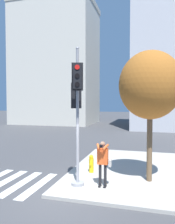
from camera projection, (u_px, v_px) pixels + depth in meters
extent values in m
plane|color=#424244|center=(61.00, 194.00, 7.90)|extent=(160.00, 160.00, 0.00)
cube|color=#ADA89E|center=(158.00, 172.00, 10.33)|extent=(8.00, 8.00, 0.12)
cube|color=silver|center=(38.00, 185.00, 8.79)|extent=(0.39, 2.92, 0.01)
cube|color=silver|center=(22.00, 183.00, 8.99)|extent=(0.39, 2.92, 0.01)
cube|color=silver|center=(5.00, 181.00, 9.20)|extent=(0.39, 2.92, 0.01)
cylinder|color=#939399|center=(78.00, 183.00, 8.47)|extent=(0.50, 0.50, 0.12)
cylinder|color=#939399|center=(78.00, 116.00, 8.37)|extent=(0.11, 0.11, 5.10)
sphere|color=#939399|center=(77.00, 48.00, 8.27)|extent=(0.12, 0.12, 0.12)
cylinder|color=#939399|center=(77.00, 95.00, 8.56)|extent=(0.19, 0.31, 0.05)
cube|color=black|center=(76.00, 96.00, 8.83)|extent=(0.38, 0.35, 0.90)
cube|color=black|center=(76.00, 96.00, 8.70)|extent=(0.39, 0.21, 1.02)
cylinder|color=red|center=(75.00, 89.00, 8.95)|extent=(0.17, 0.10, 0.17)
cylinder|color=black|center=(75.00, 96.00, 8.96)|extent=(0.17, 0.10, 0.17)
cylinder|color=black|center=(75.00, 103.00, 8.98)|extent=(0.17, 0.10, 0.17)
cylinder|color=#939399|center=(77.00, 77.00, 8.10)|extent=(0.14, 0.32, 0.05)
cube|color=black|center=(77.00, 76.00, 7.82)|extent=(0.36, 0.32, 0.90)
cube|color=black|center=(77.00, 77.00, 7.95)|extent=(0.41, 0.15, 1.02)
cylinder|color=red|center=(77.00, 67.00, 7.67)|extent=(0.17, 0.08, 0.17)
cylinder|color=black|center=(77.00, 76.00, 7.68)|extent=(0.17, 0.08, 0.17)
cylinder|color=black|center=(77.00, 84.00, 7.70)|extent=(0.17, 0.08, 0.17)
cube|color=black|center=(100.00, 186.00, 8.32)|extent=(0.09, 0.24, 0.05)
cube|color=black|center=(105.00, 186.00, 8.26)|extent=(0.09, 0.24, 0.05)
cylinder|color=black|center=(100.00, 175.00, 8.36)|extent=(0.11, 0.11, 0.86)
cylinder|color=black|center=(105.00, 175.00, 8.30)|extent=(0.11, 0.11, 0.86)
cube|color=#E55623|center=(103.00, 156.00, 8.30)|extent=(0.40, 0.22, 0.61)
sphere|color=#8C664C|center=(103.00, 144.00, 8.28)|extent=(0.20, 0.20, 0.20)
cube|color=black|center=(101.00, 146.00, 7.99)|extent=(0.12, 0.10, 0.09)
cylinder|color=black|center=(101.00, 146.00, 7.92)|extent=(0.06, 0.08, 0.06)
cylinder|color=#E55623|center=(98.00, 147.00, 8.19)|extent=(0.23, 0.35, 0.22)
cylinder|color=#E55623|center=(106.00, 147.00, 8.12)|extent=(0.23, 0.35, 0.22)
cube|color=#B7B2A8|center=(110.00, 163.00, 8.26)|extent=(0.10, 0.20, 0.26)
cylinder|color=brown|center=(149.00, 144.00, 8.89)|extent=(0.22, 0.22, 3.03)
ellipsoid|color=#A86023|center=(150.00, 85.00, 8.80)|extent=(2.52, 2.52, 2.77)
cylinder|color=yellow|center=(91.00, 165.00, 10.04)|extent=(0.22, 0.22, 0.65)
sphere|color=yellow|center=(91.00, 157.00, 10.03)|extent=(0.19, 0.19, 0.19)
cylinder|color=yellow|center=(91.00, 164.00, 9.91)|extent=(0.10, 0.06, 0.10)
cube|color=beige|center=(56.00, 67.00, 36.47)|extent=(12.82, 9.20, 18.93)
cube|color=#B2AD9E|center=(56.00, 7.00, 36.09)|extent=(13.02, 9.40, 0.80)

